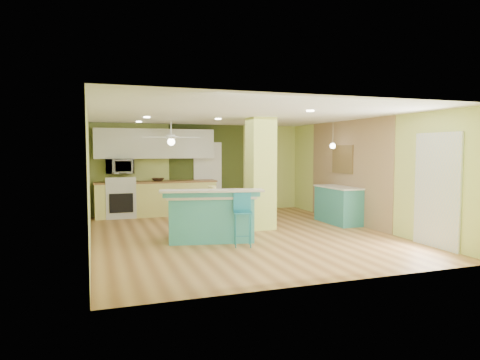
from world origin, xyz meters
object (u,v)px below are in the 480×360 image
object	(u,v)px
bar_stool	(242,211)
canister	(212,190)
side_counter	(338,205)
peninsula	(211,216)
fruit_bowl	(158,180)

from	to	relation	value
bar_stool	canister	size ratio (longest dim) A/B	5.72
bar_stool	side_counter	size ratio (longest dim) A/B	0.71
bar_stool	peninsula	bearing A→B (deg)	139.18
fruit_bowl	canister	xyz separation A→B (m)	(0.55, -3.47, 0.01)
peninsula	canister	bearing A→B (deg)	55.41
canister	bar_stool	bearing A→B (deg)	-59.85
fruit_bowl	canister	distance (m)	3.52
side_counter	canister	world-z (taller)	canister
canister	fruit_bowl	bearing A→B (deg)	99.00
side_counter	canister	xyz separation A→B (m)	(-3.41, -0.87, 0.54)
peninsula	bar_stool	size ratio (longest dim) A/B	2.02
fruit_bowl	canister	world-z (taller)	canister
side_counter	canister	bearing A→B (deg)	-165.74
peninsula	bar_stool	world-z (taller)	peninsula
peninsula	canister	distance (m)	0.51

